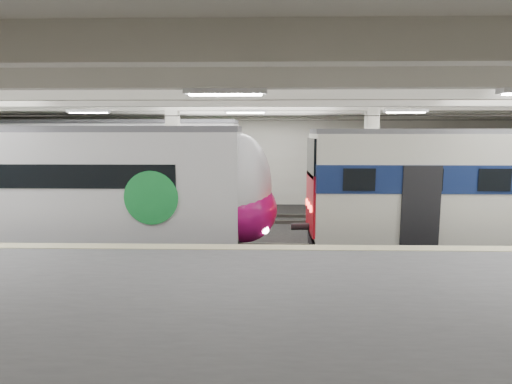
{
  "coord_description": "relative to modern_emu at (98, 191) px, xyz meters",
  "views": [
    {
      "loc": [
        0.79,
        -14.38,
        4.19
      ],
      "look_at": [
        0.42,
        1.0,
        2.0
      ],
      "focal_mm": 30.0,
      "sensor_mm": 36.0,
      "label": 1
    }
  ],
  "objects": [
    {
      "name": "station_hall",
      "position": [
        5.01,
        -1.74,
        1.1
      ],
      "size": [
        36.0,
        24.0,
        5.75
      ],
      "color": "black",
      "rests_on": "ground"
    },
    {
      "name": "modern_emu",
      "position": [
        0.0,
        0.0,
        0.0
      ],
      "size": [
        13.46,
        2.78,
        4.36
      ],
      "color": "silver",
      "rests_on": "ground"
    },
    {
      "name": "older_rer",
      "position": [
        13.66,
        0.0,
        0.09
      ],
      "size": [
        12.86,
        2.84,
        4.27
      ],
      "color": "silver",
      "rests_on": "ground"
    },
    {
      "name": "far_train",
      "position": [
        -2.99,
        5.5,
        0.29
      ],
      "size": [
        14.91,
        3.29,
        4.71
      ],
      "rotation": [
        0.0,
        0.0,
        -0.02
      ],
      "color": "silver",
      "rests_on": "ground"
    }
  ]
}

